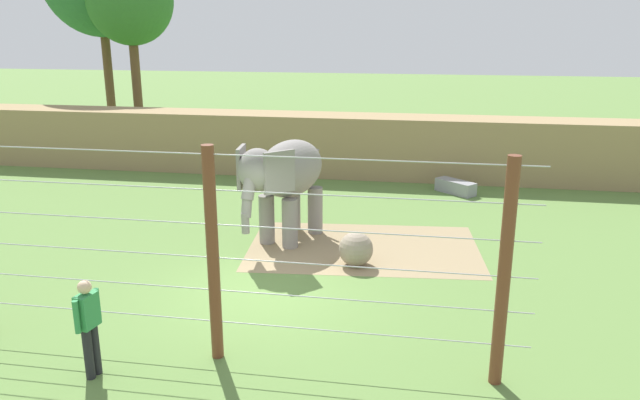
# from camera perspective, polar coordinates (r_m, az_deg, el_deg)

# --- Properties ---
(ground_plane) EXTENTS (120.00, 120.00, 0.00)m
(ground_plane) POSITION_cam_1_polar(r_m,az_deg,el_deg) (13.27, -5.23, -8.48)
(ground_plane) COLOR #5B7F3D
(dirt_patch) EXTENTS (6.12, 4.22, 0.01)m
(dirt_patch) POSITION_cam_1_polar(r_m,az_deg,el_deg) (15.71, 4.08, -4.44)
(dirt_patch) COLOR #937F5B
(dirt_patch) RESTS_ON ground
(embankment_wall) EXTENTS (36.00, 1.80, 2.25)m
(embankment_wall) POSITION_cam_1_polar(r_m,az_deg,el_deg) (23.09, 1.63, 5.16)
(embankment_wall) COLOR #997F56
(embankment_wall) RESTS_ON ground
(elephant) EXTENTS (2.11, 3.47, 2.68)m
(elephant) POSITION_cam_1_polar(r_m,az_deg,el_deg) (15.69, -3.25, 2.34)
(elephant) COLOR gray
(elephant) RESTS_ON ground
(enrichment_ball) EXTENTS (0.81, 0.81, 0.81)m
(enrichment_ball) POSITION_cam_1_polar(r_m,az_deg,el_deg) (14.44, 3.36, -4.59)
(enrichment_ball) COLOR gray
(enrichment_ball) RESTS_ON ground
(cable_fence) EXTENTS (10.03, 0.20, 3.69)m
(cable_fence) POSITION_cam_1_polar(r_m,az_deg,el_deg) (10.18, -9.60, -5.10)
(cable_fence) COLOR brown
(cable_fence) RESTS_ON ground
(zookeeper) EXTENTS (0.28, 0.59, 1.67)m
(zookeeper) POSITION_cam_1_polar(r_m,az_deg,el_deg) (10.54, -20.75, -10.75)
(zookeeper) COLOR #232328
(zookeeper) RESTS_ON ground
(feed_trough) EXTENTS (1.38, 1.30, 0.44)m
(feed_trough) POSITION_cam_1_polar(r_m,az_deg,el_deg) (21.09, 12.51, 1.20)
(feed_trough) COLOR gray
(feed_trough) RESTS_ON ground
(tree_left_of_centre) EXTENTS (4.02, 4.02, 8.72)m
(tree_left_of_centre) POSITION_cam_1_polar(r_m,az_deg,el_deg) (31.34, -17.30, 17.33)
(tree_left_of_centre) COLOR brown
(tree_left_of_centre) RESTS_ON ground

